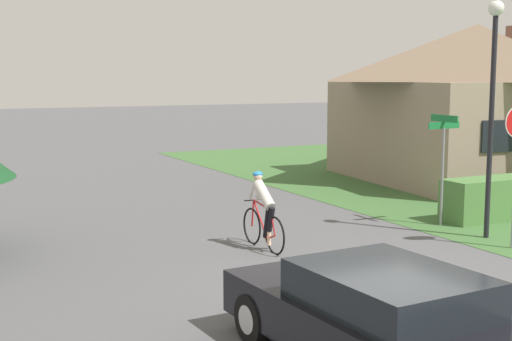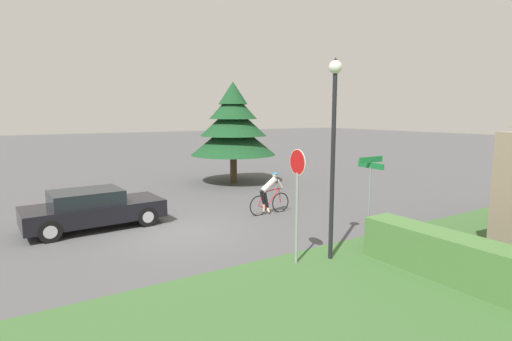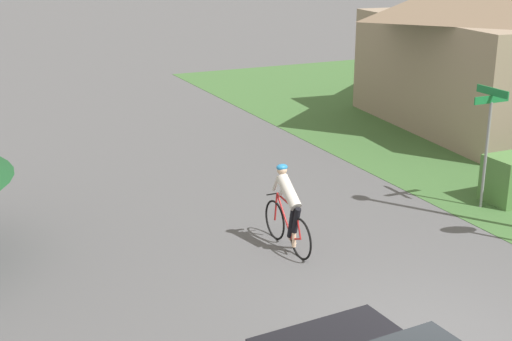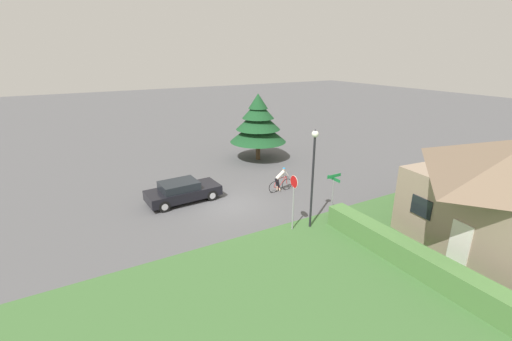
{
  "view_description": "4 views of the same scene",
  "coord_description": "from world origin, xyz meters",
  "px_view_note": "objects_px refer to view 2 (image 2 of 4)",
  "views": [
    {
      "loc": [
        -6.84,
        -8.86,
        3.53
      ],
      "look_at": [
        -0.7,
        3.39,
        1.69
      ],
      "focal_mm": 50.0,
      "sensor_mm": 36.0,
      "label": 1
    },
    {
      "loc": [
        11.93,
        -4.56,
        3.79
      ],
      "look_at": [
        -1.16,
        3.75,
        1.57
      ],
      "focal_mm": 28.0,
      "sensor_mm": 36.0,
      "label": 2
    },
    {
      "loc": [
        -6.07,
        -7.01,
        5.49
      ],
      "look_at": [
        -1.28,
        3.17,
        1.85
      ],
      "focal_mm": 50.0,
      "sensor_mm": 36.0,
      "label": 3
    },
    {
      "loc": [
        16.86,
        -7.78,
        8.58
      ],
      "look_at": [
        -0.39,
        2.04,
        1.7
      ],
      "focal_mm": 24.0,
      "sensor_mm": 36.0,
      "label": 4
    }
  ],
  "objects_px": {
    "cyclist": "(269,194)",
    "conifer_tall_near": "(233,127)",
    "street_lamp": "(334,127)",
    "stop_sign": "(297,185)",
    "street_name_sign": "(370,185)",
    "sedan_left_lane": "(93,209)"
  },
  "relations": [
    {
      "from": "cyclist",
      "to": "street_name_sign",
      "type": "height_order",
      "value": "street_name_sign"
    },
    {
      "from": "cyclist",
      "to": "conifer_tall_near",
      "type": "height_order",
      "value": "conifer_tall_near"
    },
    {
      "from": "cyclist",
      "to": "street_name_sign",
      "type": "bearing_deg",
      "value": -89.21
    },
    {
      "from": "cyclist",
      "to": "stop_sign",
      "type": "xyz_separation_m",
      "value": [
        4.56,
        -2.29,
        1.28
      ]
    },
    {
      "from": "sedan_left_lane",
      "to": "conifer_tall_near",
      "type": "relative_size",
      "value": 0.81
    },
    {
      "from": "conifer_tall_near",
      "to": "street_lamp",
      "type": "bearing_deg",
      "value": -17.11
    },
    {
      "from": "sedan_left_lane",
      "to": "conifer_tall_near",
      "type": "bearing_deg",
      "value": 29.22
    },
    {
      "from": "street_lamp",
      "to": "conifer_tall_near",
      "type": "bearing_deg",
      "value": 162.89
    },
    {
      "from": "street_lamp",
      "to": "cyclist",
      "type": "bearing_deg",
      "value": 164.51
    },
    {
      "from": "cyclist",
      "to": "conifer_tall_near",
      "type": "distance_m",
      "value": 7.53
    },
    {
      "from": "stop_sign",
      "to": "street_name_sign",
      "type": "xyz_separation_m",
      "value": [
        0.2,
        2.39,
        -0.21
      ]
    },
    {
      "from": "street_lamp",
      "to": "sedan_left_lane",
      "type": "bearing_deg",
      "value": -143.49
    },
    {
      "from": "street_lamp",
      "to": "conifer_tall_near",
      "type": "height_order",
      "value": "conifer_tall_near"
    },
    {
      "from": "stop_sign",
      "to": "street_name_sign",
      "type": "distance_m",
      "value": 2.41
    },
    {
      "from": "sedan_left_lane",
      "to": "street_lamp",
      "type": "bearing_deg",
      "value": -56.55
    },
    {
      "from": "sedan_left_lane",
      "to": "street_lamp",
      "type": "xyz_separation_m",
      "value": [
        6.36,
        4.71,
        2.81
      ]
    },
    {
      "from": "sedan_left_lane",
      "to": "street_name_sign",
      "type": "xyz_separation_m",
      "value": [
        6.34,
        6.15,
        1.17
      ]
    },
    {
      "from": "sedan_left_lane",
      "to": "stop_sign",
      "type": "height_order",
      "value": "stop_sign"
    },
    {
      "from": "cyclist",
      "to": "street_lamp",
      "type": "height_order",
      "value": "street_lamp"
    },
    {
      "from": "cyclist",
      "to": "conifer_tall_near",
      "type": "xyz_separation_m",
      "value": [
        -6.8,
        2.24,
        2.32
      ]
    },
    {
      "from": "stop_sign",
      "to": "street_lamp",
      "type": "height_order",
      "value": "street_lamp"
    },
    {
      "from": "street_name_sign",
      "to": "stop_sign",
      "type": "bearing_deg",
      "value": -94.84
    }
  ]
}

